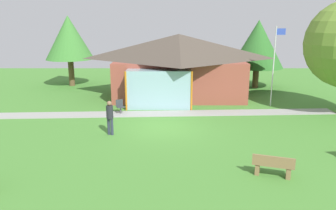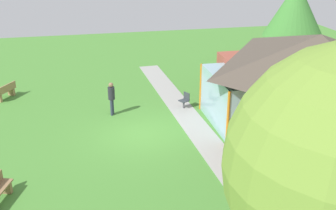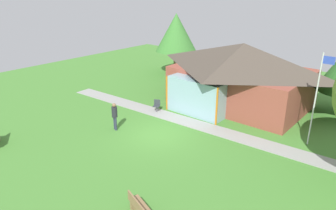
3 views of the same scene
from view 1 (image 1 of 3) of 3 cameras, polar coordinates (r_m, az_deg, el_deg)
ground_plane at (r=17.99m, az=-1.07°, el=-3.86°), size 44.00×44.00×0.00m
pavilion at (r=25.05m, az=1.51°, el=6.94°), size 10.14×8.11×4.56m
footpath at (r=20.55m, az=-0.96°, el=-1.46°), size 21.21×2.37×0.03m
flagpole at (r=22.93m, az=17.39°, el=6.87°), size 0.64×0.08×5.20m
bench_front_right at (r=13.13m, az=17.21°, el=-9.83°), size 1.56×0.90×0.84m
patio_chair_west at (r=20.71m, az=-8.28°, el=-0.34°), size 0.59×0.59×0.86m
visitor_strolling_lawn at (r=16.88m, az=-10.00°, el=-1.70°), size 0.34×0.34×1.74m
tree_behind_pavilion_left at (r=29.88m, az=-16.63°, el=10.86°), size 4.01×4.01×5.90m
tree_behind_pavilion_right at (r=28.83m, az=14.80°, el=9.96°), size 4.26×4.26×5.55m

